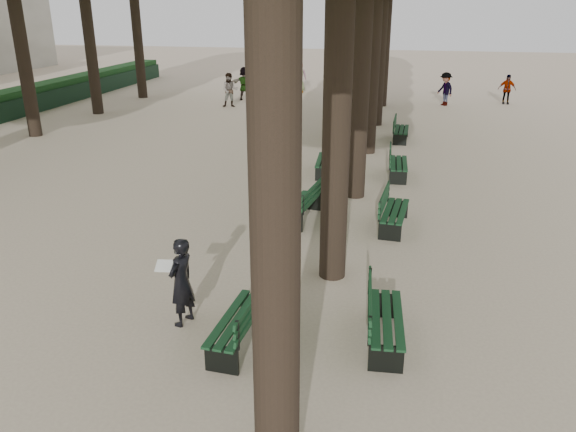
# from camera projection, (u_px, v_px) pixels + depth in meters

# --- Properties ---
(ground) EXTENTS (120.00, 120.00, 0.00)m
(ground) POSITION_uv_depth(u_px,v_px,m) (212.00, 352.00, 8.79)
(ground) COLOR #C6B296
(ground) RESTS_ON ground
(bench_left_0) EXTENTS (0.68, 1.83, 0.92)m
(bench_left_0) POSITION_uv_depth(u_px,v_px,m) (239.00, 329.00, 8.91)
(bench_left_0) COLOR black
(bench_left_0) RESTS_ON ground
(bench_left_1) EXTENTS (0.80, 1.86, 0.92)m
(bench_left_1) POSITION_uv_depth(u_px,v_px,m) (302.00, 210.00, 14.01)
(bench_left_1) COLOR black
(bench_left_1) RESTS_ON ground
(bench_left_2) EXTENTS (0.69, 1.83, 0.92)m
(bench_left_2) POSITION_uv_depth(u_px,v_px,m) (325.00, 165.00, 17.78)
(bench_left_2) COLOR black
(bench_left_2) RESTS_ON ground
(bench_left_3) EXTENTS (0.69, 1.83, 0.92)m
(bench_left_3) POSITION_uv_depth(u_px,v_px,m) (343.00, 131.00, 22.44)
(bench_left_3) COLOR black
(bench_left_3) RESTS_ON ground
(bench_right_0) EXTENTS (0.69, 1.83, 0.92)m
(bench_right_0) POSITION_uv_depth(u_px,v_px,m) (385.00, 328.00, 8.94)
(bench_right_0) COLOR black
(bench_right_0) RESTS_ON ground
(bench_right_1) EXTENTS (0.72, 1.84, 0.92)m
(bench_right_1) POSITION_uv_depth(u_px,v_px,m) (394.00, 218.00, 13.48)
(bench_right_1) COLOR black
(bench_right_1) RESTS_ON ground
(bench_right_2) EXTENTS (0.63, 1.82, 0.92)m
(bench_right_2) POSITION_uv_depth(u_px,v_px,m) (398.00, 169.00, 17.43)
(bench_right_2) COLOR black
(bench_right_2) RESTS_ON ground
(bench_right_3) EXTENTS (0.62, 1.82, 0.92)m
(bench_right_3) POSITION_uv_depth(u_px,v_px,m) (401.00, 134.00, 22.01)
(bench_right_3) COLOR black
(bench_right_3) RESTS_ON ground
(man_with_map) EXTENTS (0.67, 0.68, 1.56)m
(man_with_map) POSITION_uv_depth(u_px,v_px,m) (181.00, 282.00, 9.31)
(man_with_map) COLOR black
(man_with_map) RESTS_ON ground
(pedestrian_d) EXTENTS (0.95, 0.53, 1.84)m
(pedestrian_d) POSITION_uv_depth(u_px,v_px,m) (299.00, 77.00, 33.60)
(pedestrian_d) COLOR #262628
(pedestrian_d) RESTS_ON ground
(pedestrian_c) EXTENTS (0.91, 0.33, 1.55)m
(pedestrian_c) POSITION_uv_depth(u_px,v_px,m) (507.00, 89.00, 29.79)
(pedestrian_c) COLOR #262628
(pedestrian_c) RESTS_ON ground
(pedestrian_e) EXTENTS (1.71, 0.58, 1.81)m
(pedestrian_e) POSITION_uv_depth(u_px,v_px,m) (245.00, 84.00, 30.88)
(pedestrian_e) COLOR #262628
(pedestrian_e) RESTS_ON ground
(pedestrian_b) EXTENTS (0.90, 1.10, 1.70)m
(pedestrian_b) POSITION_uv_depth(u_px,v_px,m) (445.00, 89.00, 29.34)
(pedestrian_b) COLOR #262628
(pedestrian_b) RESTS_ON ground
(pedestrian_a) EXTENTS (0.90, 0.55, 1.73)m
(pedestrian_a) POSITION_uv_depth(u_px,v_px,m) (230.00, 90.00, 28.87)
(pedestrian_a) COLOR #262628
(pedestrian_a) RESTS_ON ground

